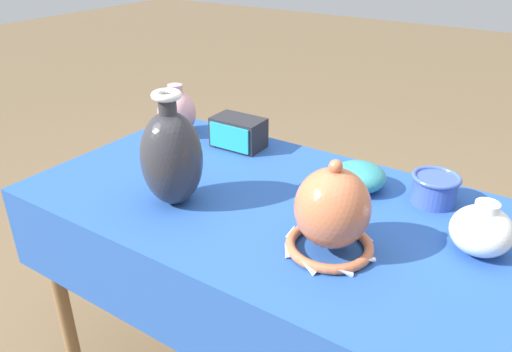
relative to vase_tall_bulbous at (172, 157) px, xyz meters
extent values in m
cylinder|color=olive|center=(-0.37, -0.15, -0.51)|extent=(0.04, 0.04, 0.70)
cylinder|color=olive|center=(-0.37, 0.44, -0.51)|extent=(0.04, 0.04, 0.70)
cylinder|color=olive|center=(0.75, 0.44, -0.51)|extent=(0.04, 0.04, 0.70)
cube|color=olive|center=(0.19, 0.15, -0.15)|extent=(1.22, 0.68, 0.03)
cube|color=#234C9E|center=(0.19, 0.15, -0.13)|extent=(1.24, 0.70, 0.01)
cube|color=#234C9E|center=(0.19, -0.21, -0.25)|extent=(1.24, 0.01, 0.24)
ellipsoid|color=#2D2D33|center=(0.00, 0.00, 0.00)|extent=(0.15, 0.15, 0.24)
cylinder|color=#2D2D33|center=(0.00, 0.00, 0.13)|extent=(0.04, 0.04, 0.05)
torus|color=white|center=(0.00, 0.00, 0.16)|extent=(0.07, 0.07, 0.02)
torus|color=#BC6642|center=(0.42, 0.03, -0.11)|extent=(0.19, 0.19, 0.02)
ellipsoid|color=#BC6642|center=(0.42, 0.03, -0.02)|extent=(0.16, 0.16, 0.17)
sphere|color=#BC6642|center=(0.42, 0.03, 0.08)|extent=(0.03, 0.03, 0.03)
cone|color=white|center=(0.52, 0.03, -0.11)|extent=(0.01, 0.04, 0.03)
cone|color=white|center=(0.49, 0.10, -0.11)|extent=(0.03, 0.03, 0.03)
cone|color=white|center=(0.42, 0.13, -0.11)|extent=(0.04, 0.01, 0.03)
cone|color=white|center=(0.35, 0.10, -0.11)|extent=(0.03, 0.03, 0.03)
cone|color=white|center=(0.32, 0.03, -0.11)|extent=(0.01, 0.04, 0.03)
cone|color=white|center=(0.35, -0.04, -0.11)|extent=(0.03, 0.03, 0.03)
cone|color=white|center=(0.42, -0.07, -0.11)|extent=(0.04, 0.01, 0.03)
cone|color=white|center=(0.49, -0.04, -0.11)|extent=(0.03, 0.03, 0.03)
cube|color=#232328|center=(-0.07, 0.38, -0.08)|extent=(0.16, 0.10, 0.10)
cube|color=teal|center=(-0.07, 0.33, -0.08)|extent=(0.14, 0.01, 0.08)
ellipsoid|color=teal|center=(0.36, 0.33, -0.09)|extent=(0.14, 0.14, 0.07)
ellipsoid|color=white|center=(0.69, 0.20, -0.07)|extent=(0.13, 0.13, 0.11)
cylinder|color=white|center=(0.69, 0.20, -0.01)|extent=(0.05, 0.05, 0.02)
ellipsoid|color=#D19399|center=(-0.30, 0.35, -0.05)|extent=(0.13, 0.13, 0.15)
cylinder|color=#D19399|center=(-0.30, 0.35, 0.03)|extent=(0.05, 0.05, 0.03)
cylinder|color=#3851A8|center=(0.55, 0.36, -0.09)|extent=(0.11, 0.11, 0.07)
torus|color=#3851A8|center=(0.55, 0.36, -0.05)|extent=(0.12, 0.12, 0.01)
camera|label=1|loc=(0.79, -0.80, 0.51)|focal=35.00mm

